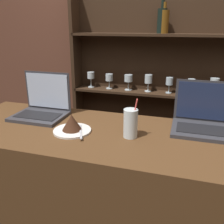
# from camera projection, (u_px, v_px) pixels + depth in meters

# --- Properties ---
(bar_counter) EXTENTS (1.74, 0.59, 1.06)m
(bar_counter) POSITION_uv_depth(u_px,v_px,m) (112.00, 219.00, 1.41)
(bar_counter) COLOR #4C3019
(bar_counter) RESTS_ON ground_plane
(back_wall) EXTENTS (7.00, 0.06, 2.70)m
(back_wall) POSITION_uv_depth(u_px,v_px,m) (149.00, 52.00, 2.11)
(back_wall) COLOR brown
(back_wall) RESTS_ON ground_plane
(back_shelf) EXTENTS (1.48, 0.18, 1.87)m
(back_shelf) POSITION_uv_depth(u_px,v_px,m) (158.00, 98.00, 2.13)
(back_shelf) COLOR #332114
(back_shelf) RESTS_ON ground_plane
(laptop_near) EXTENTS (0.29, 0.23, 0.25)m
(laptop_near) POSITION_uv_depth(u_px,v_px,m) (42.00, 107.00, 1.46)
(laptop_near) COLOR #333338
(laptop_near) RESTS_ON bar_counter
(laptop_far) EXTENTS (0.33, 0.24, 0.24)m
(laptop_far) POSITION_uv_depth(u_px,v_px,m) (207.00, 120.00, 1.27)
(laptop_far) COLOR #333338
(laptop_far) RESTS_ON bar_counter
(cake_plate) EXTENTS (0.19, 0.19, 0.09)m
(cake_plate) POSITION_uv_depth(u_px,v_px,m) (72.00, 125.00, 1.24)
(cake_plate) COLOR silver
(cake_plate) RESTS_ON bar_counter
(water_glass) EXTENTS (0.07, 0.07, 0.19)m
(water_glass) POSITION_uv_depth(u_px,v_px,m) (131.00, 123.00, 1.18)
(water_glass) COLOR silver
(water_glass) RESTS_ON bar_counter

